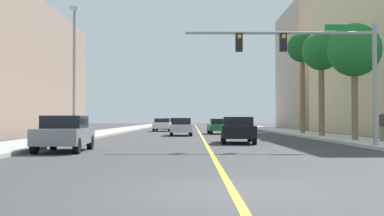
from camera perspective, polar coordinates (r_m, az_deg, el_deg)
name	(u,v)px	position (r m, az deg, el deg)	size (l,w,h in m)	color
ground	(200,131)	(50.65, 0.95, -2.91)	(192.00, 192.00, 0.00)	#38383A
sidewalk_left	(117,131)	(51.33, -9.31, -2.79)	(3.70, 168.00, 0.15)	#9E9B93
sidewalk_right	(282,131)	(51.60, 11.16, -2.77)	(3.70, 168.00, 0.15)	beige
lane_marking_center	(200,131)	(50.65, 0.95, -2.90)	(0.16, 144.00, 0.01)	yellow
building_right_far	(327,69)	(69.95, 16.45, 4.66)	(11.93, 16.42, 17.28)	tan
traffic_signal_mast	(316,56)	(22.07, 15.10, 6.27)	(8.85, 0.36, 5.62)	gray
street_lamp	(75,65)	(28.30, -14.34, 5.14)	(0.56, 0.28, 7.94)	gray
palm_near	(355,51)	(28.44, 19.61, 6.67)	(3.09, 3.09, 6.76)	brown
palm_mid	(322,53)	(34.81, 15.84, 6.58)	(2.79, 2.79, 7.53)	brown
palm_far	(303,50)	(41.41, 13.64, 7.04)	(2.62, 2.62, 8.77)	brown
car_silver	(182,126)	(37.50, -1.29, -2.31)	(1.88, 4.52, 1.44)	#BCBCC1
car_white	(163,125)	(50.79, -3.57, -2.07)	(2.00, 3.98, 1.42)	white
car_blue	(171,124)	(61.28, -2.67, -1.95)	(1.82, 4.13, 1.46)	#1E389E
car_black	(238,130)	(25.85, 5.76, -2.69)	(2.01, 4.46, 1.47)	black
car_green	(220,126)	(41.61, 3.44, -2.26)	(1.99, 4.11, 1.38)	#196638
car_gray	(65,133)	(19.84, -15.46, -3.02)	(1.95, 3.86, 1.49)	slate
pedestrian	(384,126)	(26.96, 22.73, -2.07)	(0.38, 0.38, 1.66)	#726651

